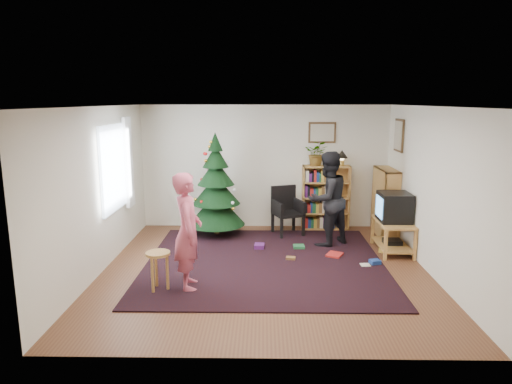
{
  "coord_description": "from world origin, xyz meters",
  "views": [
    {
      "loc": [
        -0.02,
        -6.72,
        2.59
      ],
      "look_at": [
        -0.15,
        0.64,
        1.1
      ],
      "focal_mm": 32.0,
      "sensor_mm": 36.0,
      "label": 1
    }
  ],
  "objects_px": {
    "bookshelf_back": "(326,197)",
    "picture_back": "(322,133)",
    "crt_tv": "(394,207)",
    "person_by_chair": "(328,199)",
    "picture_right": "(399,135)",
    "christmas_tree": "(216,193)",
    "person_standing": "(188,231)",
    "potted_plant": "(317,153)",
    "tv_stand": "(393,233)",
    "table_lamp": "(342,155)",
    "bookshelf_right": "(385,201)",
    "stool": "(158,261)",
    "armchair": "(288,208)"
  },
  "relations": [
    {
      "from": "picture_right",
      "to": "tv_stand",
      "type": "bearing_deg",
      "value": -106.7
    },
    {
      "from": "bookshelf_right",
      "to": "stool",
      "type": "xyz_separation_m",
      "value": [
        -3.8,
        -2.76,
        -0.23
      ]
    },
    {
      "from": "crt_tv",
      "to": "bookshelf_back",
      "type": "bearing_deg",
      "value": 124.14
    },
    {
      "from": "picture_back",
      "to": "bookshelf_right",
      "type": "xyz_separation_m",
      "value": [
        1.19,
        -0.54,
        -1.29
      ]
    },
    {
      "from": "bookshelf_right",
      "to": "table_lamp",
      "type": "xyz_separation_m",
      "value": [
        -0.8,
        0.4,
        0.85
      ]
    },
    {
      "from": "armchair",
      "to": "bookshelf_right",
      "type": "bearing_deg",
      "value": -21.83
    },
    {
      "from": "bookshelf_right",
      "to": "potted_plant",
      "type": "bearing_deg",
      "value": 72.71
    },
    {
      "from": "person_standing",
      "to": "potted_plant",
      "type": "distance_m",
      "value": 3.77
    },
    {
      "from": "picture_right",
      "to": "christmas_tree",
      "type": "bearing_deg",
      "value": 178.24
    },
    {
      "from": "picture_right",
      "to": "stool",
      "type": "xyz_separation_m",
      "value": [
        -3.94,
        -2.58,
        -1.52
      ]
    },
    {
      "from": "armchair",
      "to": "table_lamp",
      "type": "xyz_separation_m",
      "value": [
        1.09,
        0.37,
        1.01
      ]
    },
    {
      "from": "crt_tv",
      "to": "person_by_chair",
      "type": "height_order",
      "value": "person_by_chair"
    },
    {
      "from": "bookshelf_back",
      "to": "picture_right",
      "type": "bearing_deg",
      "value": -25.55
    },
    {
      "from": "christmas_tree",
      "to": "table_lamp",
      "type": "relative_size",
      "value": 6.39
    },
    {
      "from": "picture_right",
      "to": "stool",
      "type": "height_order",
      "value": "picture_right"
    },
    {
      "from": "potted_plant",
      "to": "crt_tv",
      "type": "bearing_deg",
      "value": -50.75
    },
    {
      "from": "picture_back",
      "to": "bookshelf_back",
      "type": "bearing_deg",
      "value": -56.14
    },
    {
      "from": "picture_back",
      "to": "potted_plant",
      "type": "bearing_deg",
      "value": -129.03
    },
    {
      "from": "picture_back",
      "to": "armchair",
      "type": "bearing_deg",
      "value": -144.09
    },
    {
      "from": "picture_back",
      "to": "crt_tv",
      "type": "distance_m",
      "value": 2.23
    },
    {
      "from": "tv_stand",
      "to": "person_by_chair",
      "type": "distance_m",
      "value": 1.27
    },
    {
      "from": "person_standing",
      "to": "picture_right",
      "type": "bearing_deg",
      "value": -64.3
    },
    {
      "from": "picture_back",
      "to": "person_standing",
      "type": "distance_m",
      "value": 4.04
    },
    {
      "from": "picture_back",
      "to": "tv_stand",
      "type": "distance_m",
      "value": 2.5
    },
    {
      "from": "person_standing",
      "to": "table_lamp",
      "type": "distance_m",
      "value": 4.07
    },
    {
      "from": "armchair",
      "to": "person_standing",
      "type": "xyz_separation_m",
      "value": [
        -1.52,
        -2.68,
        0.31
      ]
    },
    {
      "from": "crt_tv",
      "to": "table_lamp",
      "type": "height_order",
      "value": "table_lamp"
    },
    {
      "from": "stool",
      "to": "table_lamp",
      "type": "bearing_deg",
      "value": 46.52
    },
    {
      "from": "bookshelf_right",
      "to": "potted_plant",
      "type": "distance_m",
      "value": 1.62
    },
    {
      "from": "bookshelf_back",
      "to": "picture_back",
      "type": "bearing_deg",
      "value": 123.86
    },
    {
      "from": "picture_back",
      "to": "christmas_tree",
      "type": "relative_size",
      "value": 0.27
    },
    {
      "from": "armchair",
      "to": "table_lamp",
      "type": "bearing_deg",
      "value": -2.0
    },
    {
      "from": "tv_stand",
      "to": "table_lamp",
      "type": "distance_m",
      "value": 1.98
    },
    {
      "from": "tv_stand",
      "to": "table_lamp",
      "type": "height_order",
      "value": "table_lamp"
    },
    {
      "from": "picture_right",
      "to": "stool",
      "type": "bearing_deg",
      "value": -146.8
    },
    {
      "from": "bookshelf_back",
      "to": "bookshelf_right",
      "type": "bearing_deg",
      "value": -20.2
    },
    {
      "from": "armchair",
      "to": "person_by_chair",
      "type": "xyz_separation_m",
      "value": [
        0.67,
        -0.72,
        0.35
      ]
    },
    {
      "from": "bookshelf_back",
      "to": "bookshelf_right",
      "type": "xyz_separation_m",
      "value": [
        1.1,
        -0.4,
        0.0
      ]
    },
    {
      "from": "christmas_tree",
      "to": "crt_tv",
      "type": "xyz_separation_m",
      "value": [
        3.15,
        -0.95,
        -0.04
      ]
    },
    {
      "from": "picture_right",
      "to": "bookshelf_right",
      "type": "bearing_deg",
      "value": 126.04
    },
    {
      "from": "picture_back",
      "to": "christmas_tree",
      "type": "bearing_deg",
      "value": -163.42
    },
    {
      "from": "picture_right",
      "to": "christmas_tree",
      "type": "xyz_separation_m",
      "value": [
        -3.41,
        0.1,
        -1.12
      ]
    },
    {
      "from": "tv_stand",
      "to": "stool",
      "type": "height_order",
      "value": "stool"
    },
    {
      "from": "picture_back",
      "to": "bookshelf_back",
      "type": "xyz_separation_m",
      "value": [
        0.09,
        -0.14,
        -1.29
      ]
    },
    {
      "from": "crt_tv",
      "to": "potted_plant",
      "type": "xyz_separation_m",
      "value": [
        -1.18,
        1.44,
        0.75
      ]
    },
    {
      "from": "armchair",
      "to": "person_standing",
      "type": "bearing_deg",
      "value": -140.3
    },
    {
      "from": "tv_stand",
      "to": "person_by_chair",
      "type": "xyz_separation_m",
      "value": [
        -1.1,
        0.35,
        0.52
      ]
    },
    {
      "from": "crt_tv",
      "to": "picture_right",
      "type": "bearing_deg",
      "value": 73.13
    },
    {
      "from": "picture_back",
      "to": "person_by_chair",
      "type": "relative_size",
      "value": 0.32
    },
    {
      "from": "person_standing",
      "to": "crt_tv",
      "type": "bearing_deg",
      "value": -72.99
    }
  ]
}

